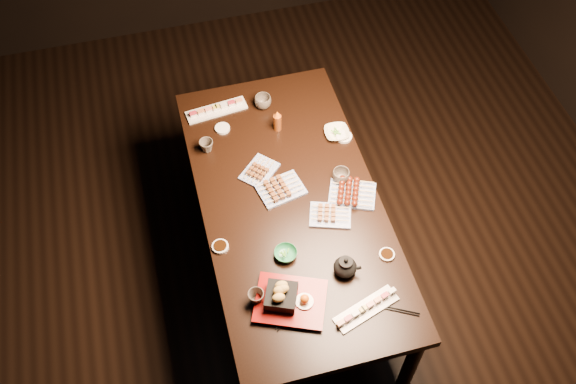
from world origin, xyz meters
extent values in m
plane|color=black|center=(0.00, 0.00, 0.00)|extent=(5.00, 5.00, 0.00)
cube|color=black|center=(-0.29, 0.07, 0.38)|extent=(0.95, 1.82, 0.75)
imported|color=#287B4B|center=(-0.39, -0.23, 0.77)|extent=(0.14, 0.14, 0.03)
imported|color=beige|center=(0.08, 0.44, 0.77)|extent=(0.14, 0.14, 0.03)
imported|color=#4D453B|center=(-0.58, -0.43, 0.78)|extent=(0.08, 0.08, 0.07)
imported|color=#4D453B|center=(0.00, 0.14, 0.79)|extent=(0.10, 0.10, 0.07)
imported|color=#4D453B|center=(-0.63, 0.52, 0.79)|extent=(0.10, 0.10, 0.07)
imported|color=#4D453B|center=(-0.26, 0.75, 0.79)|extent=(0.10, 0.10, 0.08)
cylinder|color=#6B2F0E|center=(-0.23, 0.57, 0.82)|extent=(0.05, 0.05, 0.14)
cylinder|color=white|center=(-0.69, -0.10, 0.76)|extent=(0.09, 0.09, 0.01)
cylinder|color=white|center=(0.11, 0.41, 0.76)|extent=(0.11, 0.11, 0.02)
cylinder|color=white|center=(0.08, -0.35, 0.76)|extent=(0.10, 0.10, 0.01)
cylinder|color=white|center=(-0.52, 0.64, 0.76)|extent=(0.10, 0.10, 0.01)
camera|label=1|loc=(-0.78, -1.74, 3.43)|focal=40.00mm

